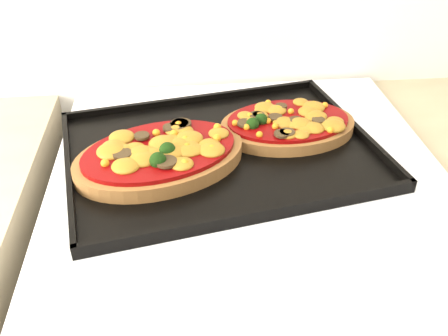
{
  "coord_description": "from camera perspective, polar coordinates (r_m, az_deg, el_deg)",
  "views": [
    {
      "loc": [
        -0.07,
        1.09,
        1.34
      ],
      "look_at": [
        -0.0,
        1.69,
        0.92
      ],
      "focal_mm": 40.0,
      "sensor_mm": 36.0,
      "label": 1
    }
  ],
  "objects": [
    {
      "name": "pizza_right",
      "position": [
        0.82,
        7.3,
        5.06
      ],
      "size": [
        0.23,
        0.17,
        0.03
      ],
      "primitive_type": null,
      "rotation": [
        0.0,
        0.0,
        0.08
      ],
      "color": "brown",
      "rests_on": "baking_tray"
    },
    {
      "name": "pizza_left",
      "position": [
        0.74,
        -7.35,
        1.58
      ],
      "size": [
        0.3,
        0.25,
        0.04
      ],
      "primitive_type": null,
      "rotation": [
        0.0,
        0.0,
        0.34
      ],
      "color": "brown",
      "rests_on": "baking_tray"
    },
    {
      "name": "baking_tray",
      "position": [
        0.78,
        -0.37,
        2.21
      ],
      "size": [
        0.52,
        0.43,
        0.02
      ],
      "primitive_type": "cube",
      "rotation": [
        0.0,
        0.0,
        0.19
      ],
      "color": "black",
      "rests_on": "stove"
    }
  ]
}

